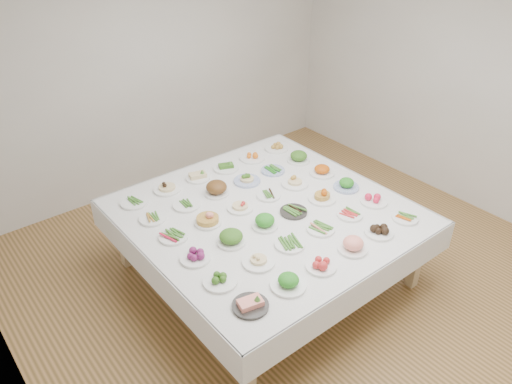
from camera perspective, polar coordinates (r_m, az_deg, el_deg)
room_envelope at (r=4.06m, az=5.78°, el=10.67°), size 5.02×5.02×2.81m
display_table at (r=4.57m, az=1.18°, el=-2.82°), size 2.36×2.36×0.75m
dish_0 at (r=3.55m, az=-0.65°, el=-12.41°), size 0.26×0.26×0.12m
dish_1 at (r=3.71m, az=3.73°, el=-10.00°), size 0.27×0.27×0.14m
dish_2 at (r=3.91m, az=7.46°, el=-8.06°), size 0.24×0.24×0.11m
dish_3 at (r=4.11m, az=11.04°, el=-5.89°), size 0.24×0.24×0.13m
dish_4 at (r=4.35m, az=13.92°, el=-4.18°), size 0.24×0.24×0.10m
dish_5 at (r=4.61m, az=16.67°, el=-2.80°), size 0.23×0.23×0.05m
dish_6 at (r=3.76m, az=-4.12°, el=-9.83°), size 0.26×0.26×0.10m
dish_7 at (r=3.91m, az=0.30°, el=-7.55°), size 0.26×0.26×0.12m
dish_8 at (r=4.11m, az=3.89°, el=-5.80°), size 0.28×0.25×0.06m
dish_9 at (r=4.32m, az=7.40°, el=-4.07°), size 0.24×0.24×0.06m
dish_10 at (r=4.54m, az=10.68°, el=-2.48°), size 0.23×0.23×0.05m
dish_11 at (r=4.76m, az=13.36°, el=-0.70°), size 0.25×0.25×0.11m
dish_12 at (r=3.98m, az=-6.99°, el=-7.09°), size 0.24×0.24×0.11m
dish_13 at (r=4.11m, az=-2.87°, el=-5.04°), size 0.24×0.24×0.15m
dish_14 at (r=4.30m, az=1.02°, el=-3.36°), size 0.23×0.23×0.13m
dish_15 at (r=4.51m, az=4.32°, el=-2.11°), size 0.24×0.24×0.06m
dish_16 at (r=4.69m, az=7.60°, el=-0.11°), size 0.26×0.26×0.16m
dish_17 at (r=4.92m, az=10.31°, el=0.98°), size 0.24×0.24×0.13m
dish_18 at (r=4.25m, az=-9.43°, el=-4.89°), size 0.24×0.24×0.06m
dish_19 at (r=4.35m, az=-5.57°, el=-2.82°), size 0.25×0.24×0.15m
dish_20 at (r=4.53m, az=-1.83°, el=-1.47°), size 0.23×0.23×0.11m
dish_21 at (r=4.73m, az=1.45°, el=-0.33°), size 0.22×0.22×0.05m
dish_22 at (r=4.91m, az=4.49°, el=1.43°), size 0.26×0.26×0.13m
dish_23 at (r=5.13m, az=7.57°, el=2.64°), size 0.25×0.25×0.13m
dish_24 at (r=4.50m, az=-11.71°, el=-2.89°), size 0.24×0.24×0.05m
dish_25 at (r=4.64m, az=-7.94°, el=-1.36°), size 0.25×0.25×0.05m
dish_26 at (r=4.76m, az=-4.54°, el=0.56°), size 0.27×0.27×0.15m
dish_27 at (r=4.94m, az=-1.04°, el=1.78°), size 0.26×0.26×0.14m
dish_28 at (r=5.15m, az=1.95°, el=2.58°), size 0.24×0.24×0.06m
dish_29 at (r=5.34m, az=4.91°, el=4.21°), size 0.26×0.26×0.15m
dish_30 at (r=4.77m, az=-13.71°, el=-1.04°), size 0.26×0.26×0.06m
dish_31 at (r=4.88m, az=-10.16°, el=0.85°), size 0.26×0.26×0.14m
dish_32 at (r=5.04m, az=-6.67°, el=1.94°), size 0.24×0.24×0.11m
dish_33 at (r=5.19m, az=-3.45°, el=3.03°), size 0.26×0.26×0.11m
dish_34 at (r=5.38m, az=-0.45°, el=4.17°), size 0.27×0.27×0.10m
dish_35 at (r=5.59m, az=2.36°, el=5.27°), size 0.26×0.26×0.10m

